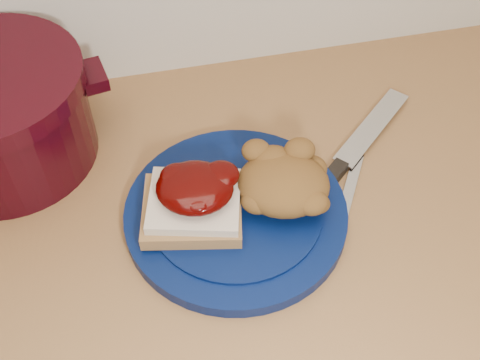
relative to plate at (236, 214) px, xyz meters
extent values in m
cylinder|color=#04123F|center=(0.00, 0.00, 0.00)|extent=(0.35, 0.35, 0.02)
cube|color=olive|center=(-0.05, 0.00, 0.02)|extent=(0.14, 0.13, 0.02)
cube|color=beige|center=(-0.05, 0.00, 0.04)|extent=(0.13, 0.12, 0.01)
ellipsoid|color=#2E0201|center=(-0.05, 0.01, 0.06)|extent=(0.11, 0.11, 0.03)
ellipsoid|color=brown|center=(0.06, 0.00, 0.04)|extent=(0.14, 0.13, 0.06)
cube|color=black|center=(0.12, 0.02, 0.00)|extent=(0.09, 0.08, 0.02)
cube|color=silver|center=(0.23, 0.11, 0.00)|extent=(0.15, 0.14, 0.00)
cube|color=silver|center=(0.16, 0.01, -0.01)|extent=(0.11, 0.17, 0.00)
cylinder|color=black|center=(-0.28, 0.18, 0.05)|extent=(0.28, 0.28, 0.12)
cube|color=black|center=(-0.15, 0.20, 0.09)|extent=(0.04, 0.06, 0.02)
camera|label=1|loc=(-0.10, -0.45, 0.61)|focal=45.00mm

